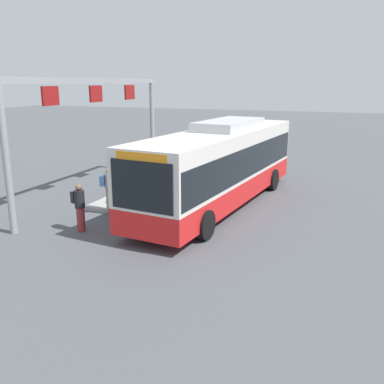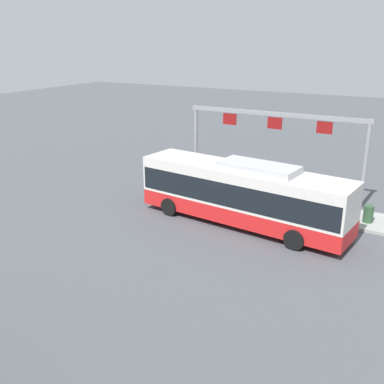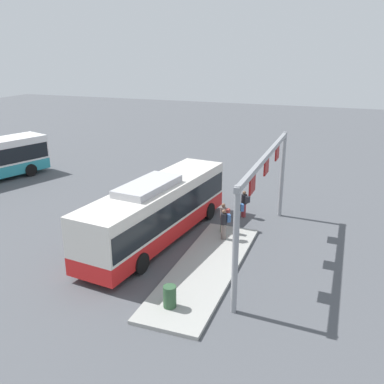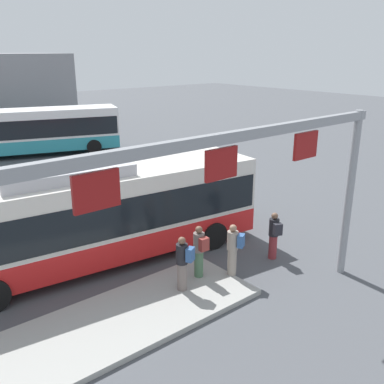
% 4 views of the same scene
% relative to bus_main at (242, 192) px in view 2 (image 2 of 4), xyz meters
% --- Properties ---
extents(ground_plane, '(120.00, 120.00, 0.00)m').
position_rel_bus_main_xyz_m(ground_plane, '(0.01, -0.00, -1.81)').
color(ground_plane, '#4C4F54').
extents(platform_curb, '(10.00, 2.80, 0.16)m').
position_rel_bus_main_xyz_m(platform_curb, '(-2.28, -3.46, -1.73)').
color(platform_curb, '#9E9E99').
rests_on(platform_curb, ground).
extents(bus_main, '(11.64, 3.84, 3.46)m').
position_rel_bus_main_xyz_m(bus_main, '(0.00, 0.00, 0.00)').
color(bus_main, red).
rests_on(bus_main, ground).
extents(person_boarding, '(0.48, 0.60, 1.67)m').
position_rel_bus_main_xyz_m(person_boarding, '(4.78, -3.55, -0.92)').
color(person_boarding, maroon).
rests_on(person_boarding, ground).
extents(person_waiting_near, '(0.53, 0.61, 1.67)m').
position_rel_bus_main_xyz_m(person_waiting_near, '(2.72, -3.66, -0.76)').
color(person_waiting_near, gray).
rests_on(person_waiting_near, platform_curb).
extents(person_waiting_mid, '(0.52, 0.60, 1.67)m').
position_rel_bus_main_xyz_m(person_waiting_mid, '(0.96, -3.39, -0.76)').
color(person_waiting_mid, slate).
rests_on(person_waiting_mid, platform_curb).
extents(person_waiting_far, '(0.37, 0.54, 1.67)m').
position_rel_bus_main_xyz_m(person_waiting_far, '(1.83, -3.10, -0.76)').
color(person_waiting_far, '#476B4C').
rests_on(person_waiting_far, platform_curb).
extents(platform_sign_gantry, '(11.25, 0.24, 5.20)m').
position_rel_bus_main_xyz_m(platform_sign_gantry, '(0.34, -5.55, 2.04)').
color(platform_sign_gantry, gray).
rests_on(platform_sign_gantry, ground).
extents(trash_bin, '(0.52, 0.52, 0.90)m').
position_rel_bus_main_xyz_m(trash_bin, '(-5.86, -3.18, -1.20)').
color(trash_bin, '#2D5133').
rests_on(trash_bin, platform_curb).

